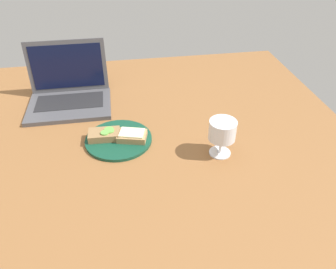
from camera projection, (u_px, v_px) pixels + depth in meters
wooden_table at (154, 147)px, 109.75cm from camera, size 140.00×140.00×3.00cm
plate at (119, 140)px, 109.61cm from camera, size 22.26×22.26×1.06cm
sandwich_with_cheese at (132, 136)px, 108.28cm from camera, size 10.69×8.45×2.77cm
sandwich_with_cucumber at (104, 135)px, 108.75cm from camera, size 10.58×6.54×2.98cm
wine_glass at (222, 131)px, 99.66cm from camera, size 8.47×8.47×12.14cm
laptop at (69, 92)px, 127.63cm from camera, size 31.20×25.10×22.14cm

